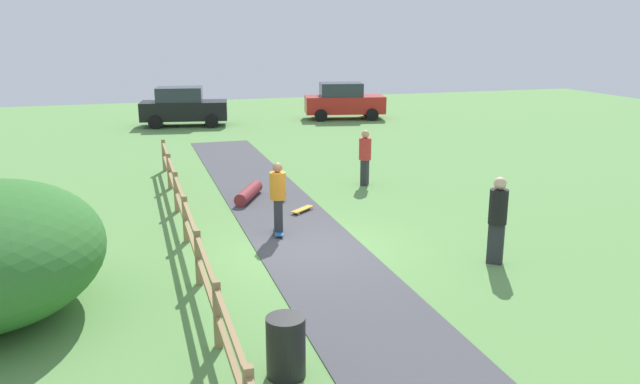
# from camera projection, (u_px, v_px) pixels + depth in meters

# --- Properties ---
(ground_plane) EXTENTS (60.00, 60.00, 0.00)m
(ground_plane) POSITION_uv_depth(u_px,v_px,m) (310.00, 249.00, 14.06)
(ground_plane) COLOR #60934C
(asphalt_path) EXTENTS (2.40, 28.00, 0.02)m
(asphalt_path) POSITION_uv_depth(u_px,v_px,m) (310.00, 248.00, 14.06)
(asphalt_path) COLOR #47474C
(asphalt_path) RESTS_ON ground_plane
(wooden_fence) EXTENTS (0.12, 18.12, 1.10)m
(wooden_fence) POSITION_uv_depth(u_px,v_px,m) (191.00, 231.00, 13.15)
(wooden_fence) COLOR #997A51
(wooden_fence) RESTS_ON ground_plane
(trash_bin) EXTENTS (0.56, 0.56, 0.90)m
(trash_bin) POSITION_uv_depth(u_px,v_px,m) (286.00, 347.00, 8.85)
(trash_bin) COLOR black
(trash_bin) RESTS_ON ground_plane
(skater_riding) EXTENTS (0.45, 0.82, 1.74)m
(skater_riding) POSITION_uv_depth(u_px,v_px,m) (278.00, 195.00, 14.78)
(skater_riding) COLOR #265999
(skater_riding) RESTS_ON asphalt_path
(skater_fallen) EXTENTS (1.54, 1.68, 0.36)m
(skater_fallen) POSITION_uv_depth(u_px,v_px,m) (251.00, 193.00, 17.96)
(skater_fallen) COLOR maroon
(skater_fallen) RESTS_ON asphalt_path
(skateboard_loose) EXTENTS (0.74, 0.66, 0.08)m
(skateboard_loose) POSITION_uv_depth(u_px,v_px,m) (302.00, 209.00, 16.79)
(skateboard_loose) COLOR #BF8C19
(skateboard_loose) RESTS_ON asphalt_path
(bystander_red) EXTENTS (0.53, 0.53, 1.73)m
(bystander_red) POSITION_uv_depth(u_px,v_px,m) (365.00, 155.00, 19.49)
(bystander_red) COLOR #2D2D33
(bystander_red) RESTS_ON ground_plane
(bystander_black) EXTENTS (0.54, 0.54, 1.86)m
(bystander_black) POSITION_uv_depth(u_px,v_px,m) (498.00, 216.00, 12.95)
(bystander_black) COLOR #2D2D33
(bystander_black) RESTS_ON ground_plane
(parked_car_red) EXTENTS (4.45, 2.62, 1.92)m
(parked_car_red) POSITION_uv_depth(u_px,v_px,m) (344.00, 101.00, 33.59)
(parked_car_red) COLOR red
(parked_car_red) RESTS_ON ground_plane
(parked_car_black) EXTENTS (4.42, 2.52, 1.92)m
(parked_car_black) POSITION_uv_depth(u_px,v_px,m) (183.00, 107.00, 31.19)
(parked_car_black) COLOR black
(parked_car_black) RESTS_ON ground_plane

